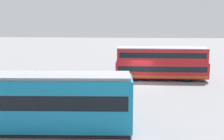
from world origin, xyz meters
TOP-DOWN VIEW (x-y plane):
  - ground_plane at (0.00, 0.00)m, footprint 160.00×160.00m
  - double_decker_bus at (-2.32, -2.57)m, footprint 10.53×2.63m
  - tram_yellow at (7.64, 13.18)m, footprint 13.59×3.40m
  - pedestrian_near_railing at (3.35, 6.95)m, footprint 0.44×0.44m
  - pedestrian_crossing at (1.53, 6.41)m, footprint 0.36×0.36m
  - pedestrian_railing at (5.87, 4.41)m, footprint 9.88×0.32m
  - info_sign at (9.99, 4.54)m, footprint 0.91×0.17m

SIDE VIEW (x-z plane):
  - ground_plane at x=0.00m, z-range 0.00..0.00m
  - pedestrian_railing at x=5.87m, z-range 0.21..1.29m
  - pedestrian_near_railing at x=3.35m, z-range 0.14..1.90m
  - pedestrian_crossing at x=1.53m, z-range 0.15..1.94m
  - info_sign at x=9.99m, z-range 0.40..2.67m
  - tram_yellow at x=7.64m, z-range 0.07..3.70m
  - double_decker_bus at x=-2.32m, z-range 0.04..3.85m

